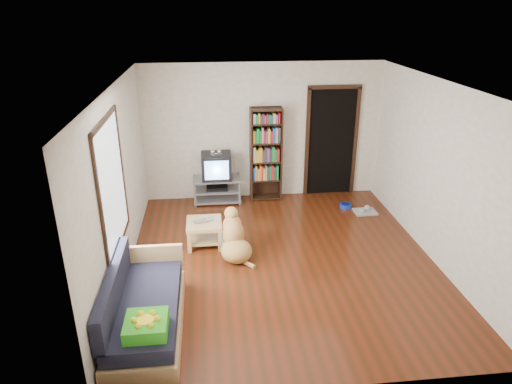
{
  "coord_description": "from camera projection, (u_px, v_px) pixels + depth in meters",
  "views": [
    {
      "loc": [
        -1.03,
        -5.87,
        3.6
      ],
      "look_at": [
        -0.34,
        0.53,
        0.9
      ],
      "focal_mm": 32.0,
      "sensor_mm": 36.0,
      "label": 1
    }
  ],
  "objects": [
    {
      "name": "wall_left",
      "position": [
        119.0,
        186.0,
        6.15
      ],
      "size": [
        0.0,
        5.0,
        5.0
      ],
      "primitive_type": "plane",
      "rotation": [
        1.57,
        0.0,
        1.57
      ],
      "color": "silver",
      "rests_on": "ground"
    },
    {
      "name": "laptop",
      "position": [
        204.0,
        222.0,
        7.12
      ],
      "size": [
        0.36,
        0.3,
        0.02
      ],
      "primitive_type": "imported",
      "rotation": [
        0.0,
        0.0,
        0.38
      ],
      "color": "silver",
      "rests_on": "coffee_table"
    },
    {
      "name": "coffee_table",
      "position": [
        204.0,
        229.0,
        7.2
      ],
      "size": [
        0.55,
        0.55,
        0.4
      ],
      "color": "tan",
      "rests_on": "ground"
    },
    {
      "name": "green_cushion",
      "position": [
        146.0,
        326.0,
        4.72
      ],
      "size": [
        0.44,
        0.44,
        0.15
      ],
      "primitive_type": "cube",
      "rotation": [
        0.0,
        0.0,
        0.0
      ],
      "color": "green",
      "rests_on": "sofa"
    },
    {
      "name": "sofa",
      "position": [
        143.0,
        310.0,
        5.32
      ],
      "size": [
        0.8,
        1.8,
        0.8
      ],
      "color": "tan",
      "rests_on": "ground"
    },
    {
      "name": "wall_right",
      "position": [
        437.0,
        173.0,
        6.6
      ],
      "size": [
        0.0,
        5.0,
        5.0
      ],
      "primitive_type": "plane",
      "rotation": [
        1.57,
        0.0,
        -1.57
      ],
      "color": "silver",
      "rests_on": "ground"
    },
    {
      "name": "crt_tv",
      "position": [
        216.0,
        165.0,
        8.58
      ],
      "size": [
        0.55,
        0.52,
        0.58
      ],
      "color": "black",
      "rests_on": "tv_stand"
    },
    {
      "name": "wall_front",
      "position": [
        330.0,
        279.0,
        4.08
      ],
      "size": [
        4.5,
        0.0,
        4.5
      ],
      "primitive_type": "plane",
      "rotation": [
        -1.57,
        0.0,
        0.0
      ],
      "color": "silver",
      "rests_on": "ground"
    },
    {
      "name": "dog_bowl",
      "position": [
        345.0,
        206.0,
        8.59
      ],
      "size": [
        0.22,
        0.22,
        0.08
      ],
      "primitive_type": "cylinder",
      "color": "#16319A",
      "rests_on": "ground"
    },
    {
      "name": "ground",
      "position": [
        282.0,
        259.0,
        6.88
      ],
      "size": [
        5.0,
        5.0,
        0.0
      ],
      "primitive_type": "plane",
      "color": "#501D0D",
      "rests_on": "ground"
    },
    {
      "name": "dog",
      "position": [
        235.0,
        239.0,
        6.9
      ],
      "size": [
        0.54,
        0.87,
        0.74
      ],
      "color": "tan",
      "rests_on": "ground"
    },
    {
      "name": "window",
      "position": [
        112.0,
        185.0,
        5.62
      ],
      "size": [
        0.03,
        1.46,
        1.7
      ],
      "color": "white",
      "rests_on": "wall_left"
    },
    {
      "name": "grey_rag",
      "position": [
        365.0,
        212.0,
        8.4
      ],
      "size": [
        0.41,
        0.33,
        0.03
      ],
      "primitive_type": "cube",
      "rotation": [
        0.0,
        0.0,
        0.02
      ],
      "color": "#A8A8A8",
      "rests_on": "ground"
    },
    {
      "name": "wall_back",
      "position": [
        262.0,
        132.0,
        8.67
      ],
      "size": [
        4.5,
        0.0,
        4.5
      ],
      "primitive_type": "plane",
      "rotation": [
        1.57,
        0.0,
        0.0
      ],
      "color": "silver",
      "rests_on": "ground"
    },
    {
      "name": "bookshelf",
      "position": [
        266.0,
        150.0,
        8.65
      ],
      "size": [
        0.6,
        0.3,
        1.8
      ],
      "color": "black",
      "rests_on": "ground"
    },
    {
      "name": "doorway",
      "position": [
        331.0,
        139.0,
        8.85
      ],
      "size": [
        1.03,
        0.05,
        2.19
      ],
      "color": "black",
      "rests_on": "wall_back"
    },
    {
      "name": "ceiling",
      "position": [
        286.0,
        85.0,
        5.87
      ],
      "size": [
        5.0,
        5.0,
        0.0
      ],
      "primitive_type": "plane",
      "rotation": [
        3.14,
        0.0,
        0.0
      ],
      "color": "white",
      "rests_on": "ground"
    },
    {
      "name": "tv_stand",
      "position": [
        217.0,
        189.0,
        8.75
      ],
      "size": [
        0.9,
        0.45,
        0.5
      ],
      "color": "#99999E",
      "rests_on": "ground"
    }
  ]
}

